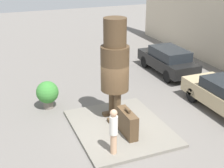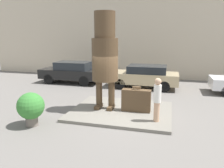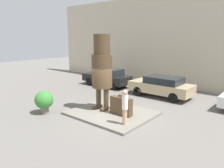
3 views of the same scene
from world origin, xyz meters
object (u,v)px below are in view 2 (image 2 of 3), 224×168
at_px(parked_car_black, 71,72).
at_px(parked_car_tan, 144,76).
at_px(statue_figure, 105,53).
at_px(tourist, 157,98).
at_px(giant_suitcase, 136,100).
at_px(planter_pot, 31,107).

xyz_separation_m(parked_car_black, parked_car_tan, (5.25, -0.12, -0.03)).
bearing_deg(statue_figure, tourist, -23.40).
bearing_deg(tourist, parked_car_tan, 101.31).
bearing_deg(giant_suitcase, statue_figure, 177.07).
relative_size(giant_suitcase, parked_car_tan, 0.28).
relative_size(tourist, parked_car_tan, 0.38).
distance_m(statue_figure, planter_pot, 3.73).
bearing_deg(giant_suitcase, parked_car_black, 136.94).
bearing_deg(parked_car_black, tourist, 136.60).
relative_size(parked_car_black, parked_car_tan, 0.98).
height_order(statue_figure, planter_pot, statue_figure).
xyz_separation_m(giant_suitcase, planter_pot, (-3.62, -2.31, 0.13)).
bearing_deg(planter_pot, parked_car_tan, 65.37).
xyz_separation_m(giant_suitcase, parked_car_black, (-5.50, 5.14, 0.22)).
xyz_separation_m(tourist, parked_car_black, (-6.44, 6.09, -0.22)).
relative_size(parked_car_tan, planter_pot, 3.42).
height_order(giant_suitcase, parked_car_tan, parked_car_tan).
relative_size(tourist, planter_pot, 1.31).
bearing_deg(planter_pot, statue_figure, 47.42).
bearing_deg(giant_suitcase, planter_pot, -147.40).
xyz_separation_m(tourist, parked_car_tan, (-1.19, 5.97, -0.25)).
bearing_deg(statue_figure, planter_pot, -132.58).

